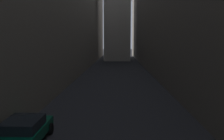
% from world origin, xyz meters
% --- Properties ---
extents(ground_plane, '(264.00, 264.00, 0.00)m').
position_xyz_m(ground_plane, '(0.00, 48.00, 0.00)').
color(ground_plane, '#232326').
extents(building_block_right, '(13.87, 108.00, 21.00)m').
position_xyz_m(building_block_right, '(12.44, 50.00, 10.50)').
color(building_block_right, '#60594F').
rests_on(building_block_right, ground).
extents(parked_car_left_far, '(2.06, 4.13, 1.35)m').
position_xyz_m(parked_car_left_far, '(-4.40, 23.18, 0.72)').
color(parked_car_left_far, '#05472D').
rests_on(parked_car_left_far, ground).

